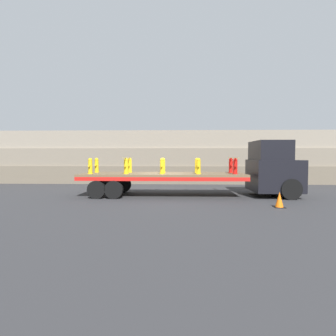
# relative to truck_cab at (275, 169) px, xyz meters

# --- Properties ---
(ground_plane) EXTENTS (120.00, 120.00, 0.00)m
(ground_plane) POSITION_rel_truck_cab_xyz_m (-6.19, 0.00, -1.49)
(ground_plane) COLOR #2D2D30
(rock_cliff) EXTENTS (60.00, 3.30, 4.25)m
(rock_cliff) POSITION_rel_truck_cab_xyz_m (-6.19, 7.41, 0.63)
(rock_cliff) COLOR #665B4C
(rock_cliff) RESTS_ON ground_plane
(truck_cab) EXTENTS (2.47, 2.72, 3.04)m
(truck_cab) POSITION_rel_truck_cab_xyz_m (0.00, 0.00, 0.00)
(truck_cab) COLOR black
(truck_cab) RESTS_ON ground_plane
(flatbed_trailer) EXTENTS (9.02, 2.68, 1.26)m
(flatbed_trailer) POSITION_rel_truck_cab_xyz_m (-6.94, 0.00, -0.49)
(flatbed_trailer) COLOR brown
(flatbed_trailer) RESTS_ON ground_plane
(fire_hydrant_yellow_near_0) EXTENTS (0.28, 0.49, 0.86)m
(fire_hydrant_yellow_near_0) POSITION_rel_truck_cab_xyz_m (-10.10, -0.57, 0.18)
(fire_hydrant_yellow_near_0) COLOR gold
(fire_hydrant_yellow_near_0) RESTS_ON flatbed_trailer
(fire_hydrant_yellow_far_0) EXTENTS (0.28, 0.49, 0.86)m
(fire_hydrant_yellow_far_0) POSITION_rel_truck_cab_xyz_m (-10.10, 0.57, 0.18)
(fire_hydrant_yellow_far_0) COLOR gold
(fire_hydrant_yellow_far_0) RESTS_ON flatbed_trailer
(fire_hydrant_yellow_near_1) EXTENTS (0.28, 0.49, 0.86)m
(fire_hydrant_yellow_near_1) POSITION_rel_truck_cab_xyz_m (-8.15, -0.57, 0.18)
(fire_hydrant_yellow_near_1) COLOR gold
(fire_hydrant_yellow_near_1) RESTS_ON flatbed_trailer
(fire_hydrant_yellow_far_1) EXTENTS (0.28, 0.49, 0.86)m
(fire_hydrant_yellow_far_1) POSITION_rel_truck_cab_xyz_m (-8.15, 0.57, 0.18)
(fire_hydrant_yellow_far_1) COLOR gold
(fire_hydrant_yellow_far_1) RESTS_ON flatbed_trailer
(fire_hydrant_yellow_near_2) EXTENTS (0.28, 0.49, 0.86)m
(fire_hydrant_yellow_near_2) POSITION_rel_truck_cab_xyz_m (-6.19, -0.57, 0.18)
(fire_hydrant_yellow_near_2) COLOR gold
(fire_hydrant_yellow_near_2) RESTS_ON flatbed_trailer
(fire_hydrant_yellow_far_2) EXTENTS (0.28, 0.49, 0.86)m
(fire_hydrant_yellow_far_2) POSITION_rel_truck_cab_xyz_m (-6.19, 0.57, 0.18)
(fire_hydrant_yellow_far_2) COLOR gold
(fire_hydrant_yellow_far_2) RESTS_ON flatbed_trailer
(fire_hydrant_yellow_near_3) EXTENTS (0.28, 0.49, 0.86)m
(fire_hydrant_yellow_near_3) POSITION_rel_truck_cab_xyz_m (-4.24, -0.57, 0.18)
(fire_hydrant_yellow_near_3) COLOR gold
(fire_hydrant_yellow_near_3) RESTS_ON flatbed_trailer
(fire_hydrant_yellow_far_3) EXTENTS (0.28, 0.49, 0.86)m
(fire_hydrant_yellow_far_3) POSITION_rel_truck_cab_xyz_m (-4.24, 0.57, 0.18)
(fire_hydrant_yellow_far_3) COLOR gold
(fire_hydrant_yellow_far_3) RESTS_ON flatbed_trailer
(fire_hydrant_red_near_4) EXTENTS (0.28, 0.49, 0.86)m
(fire_hydrant_red_near_4) POSITION_rel_truck_cab_xyz_m (-2.29, -0.57, 0.18)
(fire_hydrant_red_near_4) COLOR red
(fire_hydrant_red_near_4) RESTS_ON flatbed_trailer
(fire_hydrant_red_far_4) EXTENTS (0.28, 0.49, 0.86)m
(fire_hydrant_red_far_4) POSITION_rel_truck_cab_xyz_m (-2.29, 0.57, 0.18)
(fire_hydrant_red_far_4) COLOR red
(fire_hydrant_red_far_4) RESTS_ON flatbed_trailer
(cargo_strap_rear) EXTENTS (0.05, 2.79, 0.01)m
(cargo_strap_rear) POSITION_rel_truck_cab_xyz_m (-8.15, 0.00, 0.62)
(cargo_strap_rear) COLOR yellow
(cargo_strap_rear) RESTS_ON fire_hydrant_yellow_near_1
(cargo_strap_middle) EXTENTS (0.05, 2.79, 0.01)m
(cargo_strap_middle) POSITION_rel_truck_cab_xyz_m (-2.29, 0.00, 0.62)
(cargo_strap_middle) COLOR yellow
(cargo_strap_middle) RESTS_ON fire_hydrant_red_near_4
(traffic_cone) EXTENTS (0.44, 0.44, 0.68)m
(traffic_cone) POSITION_rel_truck_cab_xyz_m (-0.97, -3.25, -1.16)
(traffic_cone) COLOR black
(traffic_cone) RESTS_ON ground_plane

